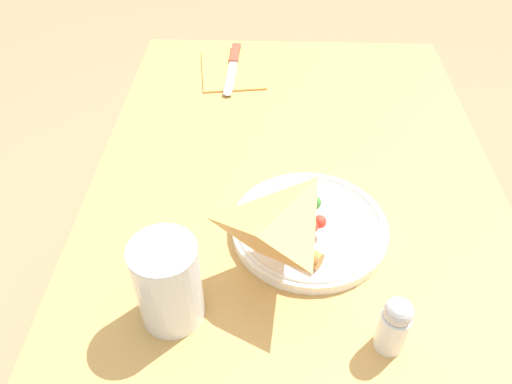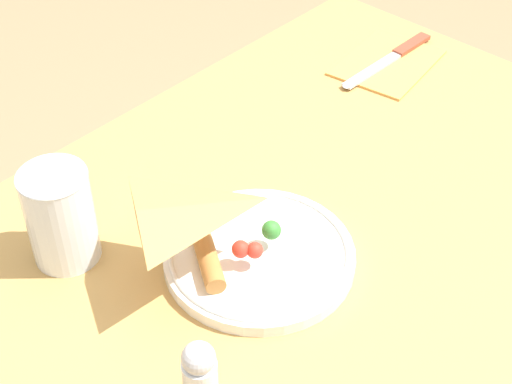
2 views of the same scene
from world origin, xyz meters
The scene contains 6 objects.
dining_table centered at (0.00, 0.00, 0.58)m, with size 0.96×0.67×0.71m.
plate_pizza centered at (0.13, 0.02, 0.72)m, with size 0.23×0.23×0.05m.
milk_glass centered at (0.27, -0.16, 0.76)m, with size 0.08×0.08×0.12m.
napkin_folded centered at (-0.34, -0.13, 0.71)m, with size 0.19×0.15×0.00m.
butter_knife centered at (-0.35, -0.13, 0.71)m, with size 0.22×0.02×0.01m.
salt_shaker centered at (0.31, 0.11, 0.75)m, with size 0.04×0.04×0.09m.
Camera 2 is at (0.61, 0.46, 1.39)m, focal length 55.00 mm.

